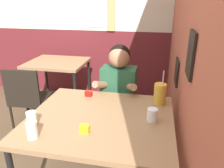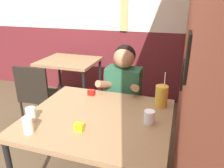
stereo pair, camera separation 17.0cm
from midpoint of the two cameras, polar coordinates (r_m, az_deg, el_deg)
The scene contains 12 objects.
brick_wall_right at distance 2.16m, azimuth 22.59°, elevation 14.04°, with size 0.08×4.46×2.70m.
back_wall at distance 3.55m, azimuth 1.27°, elevation 17.94°, with size 5.25×0.09×2.70m.
main_table at distance 1.67m, azimuth -0.64°, elevation -10.28°, with size 1.06×0.91×0.76m.
background_table at distance 3.18m, azimuth -9.62°, elevation 4.58°, with size 0.79×0.68×0.76m.
chair_near_window at distance 2.75m, azimuth -17.12°, elevation -2.35°, with size 0.43×0.43×0.86m.
person_seated at distance 2.23m, azimuth 5.13°, elevation -3.90°, with size 0.42×0.41×1.17m.
cocktail_pitcher at distance 1.81m, azimuth 15.43°, elevation -3.10°, with size 0.10×0.10×0.29m.
glass_near_pitcher at distance 1.56m, azimuth 12.83°, elevation -8.49°, with size 0.07×0.07×0.09m.
glass_center at distance 1.64m, azimuth -17.65°, elevation -7.57°, with size 0.07×0.07×0.10m.
glass_far_side at distance 1.49m, azimuth -18.01°, elevation -10.29°, with size 0.07×0.07×0.11m.
condiment_ketchup at distance 1.96m, azimuth -2.97°, elevation -2.28°, with size 0.06×0.04×0.05m.
condiment_mustard at distance 1.47m, azimuth -5.26°, elevation -11.19°, with size 0.06×0.04×0.05m.
Camera 2 is at (1.07, -0.89, 1.57)m, focal length 35.00 mm.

